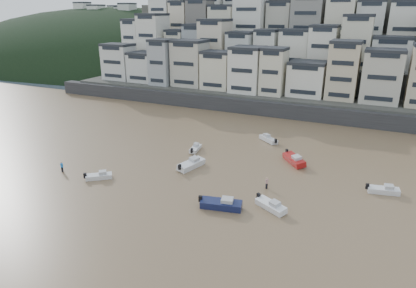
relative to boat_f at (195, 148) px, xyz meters
The scene contains 15 objects.
ground 35.81m from the boat_f, 88.66° to the right, with size 400.00×400.00×0.00m, color olive.
sea_strip 154.41m from the boat_f, 134.99° to the left, with size 340.00×340.00×0.00m, color #475366.
harbor_wall 31.17m from the boat_f, 69.64° to the left, with size 140.00×3.00×3.50m, color #38383A.
hillside 71.86m from the boat_f, 77.29° to the left, with size 141.04×66.00×50.00m.
headland 136.77m from the boat_f, 133.51° to the left, with size 216.00×135.00×53.33m.
boat_f is the anchor object (origin of this frame).
boat_b 23.58m from the boat_f, 38.88° to the right, with size 4.90×1.60×1.34m, color white, non-canonical shape.
boat_j 18.63m from the boat_f, 114.89° to the right, with size 4.22×1.38×1.15m, color silver, non-canonical shape.
boat_d 31.63m from the boat_f, ahead, with size 4.58×1.50×1.25m, color silver, non-canonical shape.
boat_c 7.79m from the boat_f, 68.08° to the right, with size 5.74×1.88×1.57m, color silver, non-canonical shape.
boat_e 17.69m from the boat_f, ahead, with size 5.88×1.93×1.60m, color maroon, non-canonical shape.
boat_h 14.98m from the boat_f, 44.61° to the left, with size 4.88×1.60×1.33m, color silver, non-canonical shape.
boat_a 21.30m from the boat_f, 54.16° to the right, with size 5.86×1.92×1.60m, color #161D45, non-canonical shape.
person_blue 22.83m from the boat_f, 130.60° to the right, with size 0.44×0.44×1.74m, color blue, non-canonical shape.
person_pink 18.63m from the boat_f, 29.88° to the right, with size 0.44×0.44×1.74m, color tan, non-canonical shape.
Camera 1 is at (27.96, -20.48, 24.12)m, focal length 32.00 mm.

